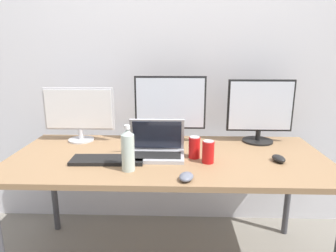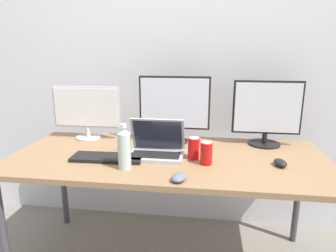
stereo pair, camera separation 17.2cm
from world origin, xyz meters
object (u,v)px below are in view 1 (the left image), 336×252
keyboard_main (108,160)px  mouse_by_keyboard (186,177)px  water_bottle (128,150)px  monitor_left (79,112)px  monitor_right (260,110)px  monitor_center (170,107)px  laptop_silver (157,148)px  work_desk (168,164)px  mouse_by_laptop (279,159)px  soda_can_near_keyboard (208,152)px  soda_can_by_laptop (194,147)px

keyboard_main → mouse_by_keyboard: 0.49m
mouse_by_keyboard → water_bottle: (-0.30, 0.11, 0.09)m
monitor_left → water_bottle: size_ratio=1.94×
monitor_right → mouse_by_keyboard: bearing=-128.7°
mouse_by_keyboard → keyboard_main: bearing=165.4°
keyboard_main → water_bottle: 0.21m
monitor_left → monitor_center: size_ratio=1.01×
monitor_right → water_bottle: (-0.80, -0.51, -0.11)m
laptop_silver → mouse_by_keyboard: laptop_silver is taller
work_desk → monitor_left: (-0.60, 0.27, 0.25)m
monitor_right → laptop_silver: (-0.66, -0.30, -0.17)m
monitor_right → keyboard_main: (-0.93, -0.40, -0.21)m
monitor_left → water_bottle: (0.41, -0.50, -0.09)m
keyboard_main → mouse_by_laptop: bearing=-0.1°
work_desk → monitor_center: size_ratio=3.99×
keyboard_main → soda_can_near_keyboard: bearing=-1.3°
monitor_left → monitor_right: 1.20m
monitor_right → soda_can_by_laptop: (-0.45, -0.32, -0.15)m
water_bottle → mouse_by_laptop: bearing=10.1°
water_bottle → soda_can_near_keyboard: bearing=16.0°
work_desk → laptop_silver: size_ratio=5.86×
monitor_left → keyboard_main: (0.27, -0.38, -0.19)m
water_bottle → soda_can_near_keyboard: (0.42, 0.12, -0.05)m
monitor_left → monitor_right: (1.20, 0.01, 0.02)m
laptop_silver → soda_can_by_laptop: (0.22, -0.02, 0.01)m
monitor_left → mouse_by_keyboard: (0.70, -0.61, -0.18)m
water_bottle → soda_can_by_laptop: water_bottle is taller
work_desk → monitor_left: 0.71m
keyboard_main → mouse_by_laptop: (0.96, 0.03, 0.01)m
laptop_silver → mouse_by_laptop: laptop_silver is taller
soda_can_by_laptop → soda_can_near_keyboard: bearing=-46.2°
keyboard_main → mouse_by_keyboard: (0.43, -0.23, 0.01)m
keyboard_main → soda_can_near_keyboard: (0.56, 0.00, 0.05)m
monitor_right → work_desk: bearing=-154.4°
monitor_center → mouse_by_laptop: 0.74m
monitor_center → soda_can_by_laptop: (0.15, -0.30, -0.18)m
laptop_silver → mouse_by_keyboard: 0.37m
keyboard_main → soda_can_near_keyboard: soda_can_near_keyboard is taller
soda_can_near_keyboard → soda_can_by_laptop: same height
monitor_center → work_desk: bearing=-91.2°
work_desk → laptop_silver: laptop_silver is taller
monitor_right → laptop_silver: 0.75m
work_desk → water_bottle: bearing=-131.0°
monitor_right → soda_can_near_keyboard: bearing=-133.6°
monitor_center → mouse_by_laptop: monitor_center is taller
laptop_silver → water_bottle: (-0.13, -0.21, 0.06)m
monitor_left → mouse_by_keyboard: 0.95m
monitor_right → soda_can_near_keyboard: size_ratio=3.42×
water_bottle → monitor_right: bearing=32.8°
laptop_silver → soda_can_near_keyboard: bearing=-17.7°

